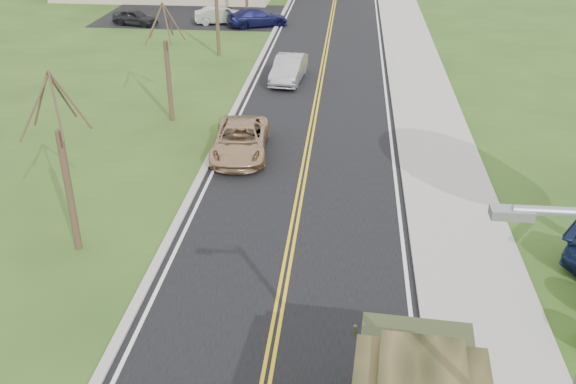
# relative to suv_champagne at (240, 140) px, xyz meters

# --- Properties ---
(road) EXTENTS (8.00, 120.00, 0.01)m
(road) POSITION_rel_suv_champagne_xyz_m (2.90, 21.87, -0.69)
(road) COLOR black
(road) RESTS_ON ground
(curb_right) EXTENTS (0.30, 120.00, 0.12)m
(curb_right) POSITION_rel_suv_champagne_xyz_m (7.05, 21.87, -0.63)
(curb_right) COLOR #9E998E
(curb_right) RESTS_ON ground
(sidewalk_right) EXTENTS (3.20, 120.00, 0.10)m
(sidewalk_right) POSITION_rel_suv_champagne_xyz_m (8.80, 21.87, -0.64)
(sidewalk_right) COLOR #9E998E
(sidewalk_right) RESTS_ON ground
(curb_left) EXTENTS (0.30, 120.00, 0.10)m
(curb_left) POSITION_rel_suv_champagne_xyz_m (-1.25, 21.87, -0.64)
(curb_left) COLOR #9E998E
(curb_left) RESTS_ON ground
(bare_tree_a) EXTENTS (1.93, 2.26, 6.08)m
(bare_tree_a) POSITION_rel_suv_champagne_xyz_m (-4.10, -8.13, 1.93)
(bare_tree_a) COLOR #38281C
(bare_tree_a) RESTS_ON ground
(bare_tree_b) EXTENTS (1.83, 2.14, 5.73)m
(bare_tree_b) POSITION_rel_suv_champagne_xyz_m (-4.10, 3.87, 1.78)
(bare_tree_b) COLOR #38281C
(bare_tree_b) RESTS_ON ground
(bare_tree_c) EXTENTS (2.04, 2.39, 6.42)m
(bare_tree_c) POSITION_rel_suv_champagne_xyz_m (-4.10, 15.87, 2.08)
(bare_tree_c) COLOR #38281C
(bare_tree_c) RESTS_ON ground
(suv_champagne) EXTENTS (2.66, 5.14, 1.38)m
(suv_champagne) POSITION_rel_suv_champagne_xyz_m (0.00, 0.00, 0.00)
(suv_champagne) COLOR tan
(suv_champagne) RESTS_ON ground
(sedan_silver) EXTENTS (1.94, 4.59, 1.47)m
(sedan_silver) POSITION_rel_suv_champagne_xyz_m (1.06, 10.77, 0.05)
(sedan_silver) COLOR #A3A2A7
(sedan_silver) RESTS_ON ground
(lot_car_dark) EXTENTS (3.82, 2.27, 1.22)m
(lot_car_dark) POSITION_rel_suv_champagne_xyz_m (-12.36, 24.00, -0.08)
(lot_car_dark) COLOR black
(lot_car_dark) RESTS_ON ground
(lot_car_silver) EXTENTS (4.30, 2.37, 1.34)m
(lot_car_silver) POSITION_rel_suv_champagne_xyz_m (-5.78, 25.20, -0.02)
(lot_car_silver) COLOR silver
(lot_car_silver) RESTS_ON ground
(lot_car_navy) EXTENTS (5.11, 3.69, 1.37)m
(lot_car_navy) POSITION_rel_suv_champagne_xyz_m (-2.76, 24.56, -0.01)
(lot_car_navy) COLOR #10113A
(lot_car_navy) RESTS_ON ground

